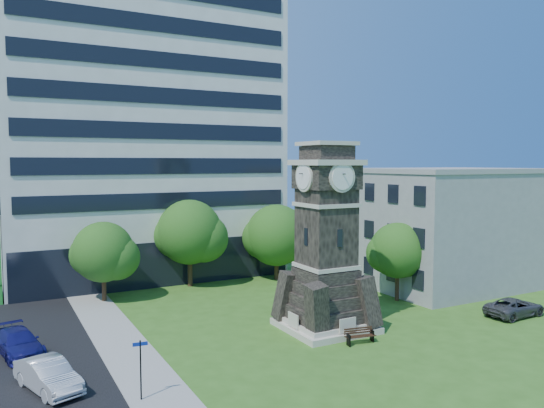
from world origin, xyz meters
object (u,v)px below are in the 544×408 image
car_street_north (18,343)px  car_east_lot (515,307)px  clock_tower (326,249)px  park_bench (360,335)px  car_street_mid (48,375)px  street_sign (141,363)px

car_street_north → car_east_lot: (31.52, -8.15, -0.06)m
clock_tower → park_bench: (0.25, -3.34, -4.77)m
car_street_mid → park_bench: 17.33m
clock_tower → car_street_mid: bearing=-174.4°
car_street_north → car_east_lot: bearing=-26.5°
car_street_north → street_sign: bearing=-74.7°
car_east_lot → street_sign: street_sign is taller
clock_tower → street_sign: (-13.36, -4.86, -3.51)m
clock_tower → car_street_north: clock_tower is taller
clock_tower → street_sign: size_ratio=4.32×
clock_tower → park_bench: bearing=-85.8°
car_street_mid → car_street_north: size_ratio=0.93×
car_street_mid → park_bench: size_ratio=2.43×
car_street_north → street_sign: street_sign is taller
street_sign → clock_tower: bearing=26.5°
car_street_mid → park_bench: (17.25, -1.68, -0.24)m
clock_tower → street_sign: bearing=-160.0°
clock_tower → car_east_lot: size_ratio=2.62×
street_sign → car_east_lot: bearing=8.5°
car_street_north → clock_tower: bearing=-25.1°
car_street_mid → street_sign: street_sign is taller
car_east_lot → park_bench: car_east_lot is taller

